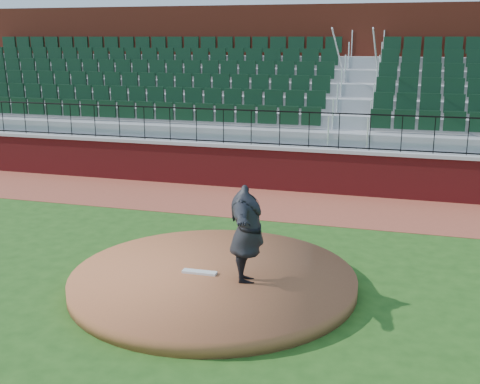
% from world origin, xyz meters
% --- Properties ---
extents(ground, '(90.00, 90.00, 0.00)m').
position_xyz_m(ground, '(0.00, 0.00, 0.00)').
color(ground, '#204B15').
rests_on(ground, ground).
extents(warning_track, '(34.00, 3.20, 0.01)m').
position_xyz_m(warning_track, '(0.00, 5.40, 0.01)').
color(warning_track, brown).
rests_on(warning_track, ground).
extents(field_wall, '(34.00, 0.35, 1.20)m').
position_xyz_m(field_wall, '(0.00, 7.00, 0.60)').
color(field_wall, maroon).
rests_on(field_wall, ground).
extents(wall_cap, '(34.00, 0.45, 0.10)m').
position_xyz_m(wall_cap, '(0.00, 7.00, 1.25)').
color(wall_cap, '#B7B7B7').
rests_on(wall_cap, field_wall).
extents(wall_railing, '(34.00, 0.05, 1.00)m').
position_xyz_m(wall_railing, '(0.00, 7.00, 1.80)').
color(wall_railing, black).
rests_on(wall_railing, wall_cap).
extents(seating_stands, '(34.00, 5.10, 4.60)m').
position_xyz_m(seating_stands, '(0.00, 9.72, 2.30)').
color(seating_stands, gray).
rests_on(seating_stands, ground).
extents(concourse_wall, '(34.00, 0.50, 5.50)m').
position_xyz_m(concourse_wall, '(0.00, 12.52, 2.75)').
color(concourse_wall, maroon).
rests_on(concourse_wall, ground).
extents(pitchers_mound, '(5.11, 5.11, 0.25)m').
position_xyz_m(pitchers_mound, '(0.05, -0.37, 0.12)').
color(pitchers_mound, brown).
rests_on(pitchers_mound, ground).
extents(pitching_rubber, '(0.63, 0.17, 0.04)m').
position_xyz_m(pitching_rubber, '(-0.19, -0.42, 0.27)').
color(pitching_rubber, white).
rests_on(pitching_rubber, pitchers_mound).
extents(pitcher, '(1.16, 2.19, 1.72)m').
position_xyz_m(pitcher, '(0.71, -0.53, 1.11)').
color(pitcher, black).
rests_on(pitcher, pitchers_mound).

